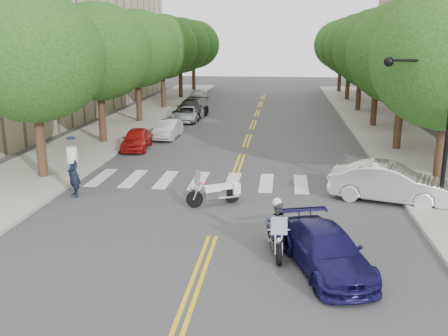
% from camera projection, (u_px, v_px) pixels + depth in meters
% --- Properties ---
extents(ground, '(140.00, 140.00, 0.00)m').
position_uv_depth(ground, '(213.00, 237.00, 16.51)').
color(ground, '#38383A').
rests_on(ground, ground).
extents(sidewalk_left, '(5.00, 60.00, 0.15)m').
position_uv_depth(sidewalk_left, '(131.00, 121.00, 38.70)').
color(sidewalk_left, '#9E9991').
rests_on(sidewalk_left, ground).
extents(sidewalk_right, '(5.00, 60.00, 0.15)m').
position_uv_depth(sidewalk_right, '(382.00, 126.00, 36.55)').
color(sidewalk_right, '#9E9991').
rests_on(sidewalk_right, ground).
extents(tree_l_0, '(6.40, 6.40, 8.45)m').
position_uv_depth(tree_l_0, '(32.00, 57.00, 21.86)').
color(tree_l_0, '#382316').
rests_on(tree_l_0, ground).
extents(tree_l_1, '(6.40, 6.40, 8.45)m').
position_uv_depth(tree_l_1, '(98.00, 52.00, 29.55)').
color(tree_l_1, '#382316').
rests_on(tree_l_1, ground).
extents(tree_l_2, '(6.40, 6.40, 8.45)m').
position_uv_depth(tree_l_2, '(137.00, 49.00, 37.23)').
color(tree_l_2, '#382316').
rests_on(tree_l_2, ground).
extents(tree_l_3, '(6.40, 6.40, 8.45)m').
position_uv_depth(tree_l_3, '(162.00, 47.00, 44.92)').
color(tree_l_3, '#382316').
rests_on(tree_l_3, ground).
extents(tree_l_4, '(6.40, 6.40, 8.45)m').
position_uv_depth(tree_l_4, '(180.00, 46.00, 52.60)').
color(tree_l_4, '#382316').
rests_on(tree_l_4, ground).
extents(tree_l_5, '(6.40, 6.40, 8.45)m').
position_uv_depth(tree_l_5, '(193.00, 45.00, 60.29)').
color(tree_l_5, '#382316').
rests_on(tree_l_5, ground).
extents(tree_r_1, '(6.40, 6.40, 8.45)m').
position_uv_depth(tree_r_1, '(405.00, 53.00, 27.55)').
color(tree_r_1, '#382316').
rests_on(tree_r_1, ground).
extents(tree_r_2, '(6.40, 6.40, 8.45)m').
position_uv_depth(tree_r_2, '(379.00, 50.00, 35.24)').
color(tree_r_2, '#382316').
rests_on(tree_r_2, ground).
extents(tree_r_3, '(6.40, 6.40, 8.45)m').
position_uv_depth(tree_r_3, '(362.00, 47.00, 42.92)').
color(tree_r_3, '#382316').
rests_on(tree_r_3, ground).
extents(tree_r_4, '(6.40, 6.40, 8.45)m').
position_uv_depth(tree_r_4, '(350.00, 46.00, 50.61)').
color(tree_r_4, '#382316').
rests_on(tree_r_4, ground).
extents(tree_r_5, '(6.40, 6.40, 8.45)m').
position_uv_depth(tree_r_5, '(341.00, 45.00, 58.29)').
color(tree_r_5, '#382316').
rests_on(tree_r_5, ground).
extents(traffic_signal_pole, '(2.82, 0.42, 6.00)m').
position_uv_depth(traffic_signal_pole, '(436.00, 113.00, 18.05)').
color(traffic_signal_pole, black).
rests_on(traffic_signal_pole, ground).
extents(motorcycle_police, '(0.79, 2.17, 1.76)m').
position_uv_depth(motorcycle_police, '(276.00, 228.00, 15.14)').
color(motorcycle_police, black).
rests_on(motorcycle_police, ground).
extents(motorcycle_parked, '(2.05, 1.31, 1.44)m').
position_uv_depth(motorcycle_parked, '(218.00, 192.00, 19.59)').
color(motorcycle_parked, black).
rests_on(motorcycle_parked, ground).
extents(officer_standing, '(0.85, 0.87, 2.02)m').
position_uv_depth(officer_standing, '(73.00, 173.00, 20.44)').
color(officer_standing, black).
rests_on(officer_standing, ground).
extents(convertible, '(4.93, 2.82, 1.54)m').
position_uv_depth(convertible, '(389.00, 183.00, 19.90)').
color(convertible, silver).
rests_on(convertible, ground).
extents(sedan_blue, '(2.86, 4.53, 1.22)m').
position_uv_depth(sedan_blue, '(327.00, 250.00, 13.96)').
color(sedan_blue, '#141044').
rests_on(sedan_blue, ground).
extents(parked_car_a, '(1.80, 3.74, 1.23)m').
position_uv_depth(parked_car_a, '(137.00, 139.00, 29.26)').
color(parked_car_a, '#AC1312').
rests_on(parked_car_a, ground).
extents(parked_car_b, '(1.34, 3.60, 1.18)m').
position_uv_depth(parked_car_b, '(168.00, 129.00, 32.47)').
color(parked_car_b, silver).
rests_on(parked_car_b, ground).
extents(parked_car_c, '(2.11, 4.23, 1.15)m').
position_uv_depth(parked_car_c, '(188.00, 114.00, 39.10)').
color(parked_car_c, '#AAADB2').
rests_on(parked_car_c, ground).
extents(parked_car_d, '(2.45, 5.35, 1.51)m').
position_uv_depth(parked_car_d, '(191.00, 109.00, 40.44)').
color(parked_car_d, black).
rests_on(parked_car_d, ground).
extents(parked_car_e, '(1.91, 4.16, 1.38)m').
position_uv_depth(parked_car_e, '(197.00, 96.00, 49.71)').
color(parked_car_e, '#AEADB3').
rests_on(parked_car_e, ground).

